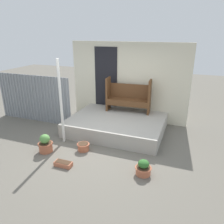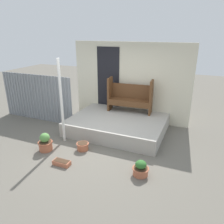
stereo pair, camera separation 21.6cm
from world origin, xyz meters
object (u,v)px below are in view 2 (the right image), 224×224
object	(u,v)px
bench	(130,96)
flower_pot_right	(141,169)
support_post	(61,102)
flower_pot_middle	(83,146)
flower_pot_left	(45,143)
planter_box_rect	(62,163)

from	to	relation	value
bench	flower_pot_right	size ratio (longest dim) A/B	3.97
support_post	flower_pot_right	bearing A→B (deg)	-16.27
flower_pot_middle	flower_pot_right	size ratio (longest dim) A/B	0.90
support_post	flower_pot_middle	xyz separation A→B (m)	(0.74, -0.26, -1.03)
flower_pot_left	flower_pot_right	distance (m)	2.55
flower_pot_left	planter_box_rect	bearing A→B (deg)	-27.44
flower_pot_middle	bench	bearing A→B (deg)	75.78
flower_pot_left	flower_pot_middle	distance (m)	0.96
bench	planter_box_rect	bearing A→B (deg)	-106.41
bench	flower_pot_middle	world-z (taller)	bench
support_post	flower_pot_middle	size ratio (longest dim) A/B	6.93
bench	planter_box_rect	distance (m)	3.15
bench	flower_pot_middle	bearing A→B (deg)	-108.18
support_post	flower_pot_left	distance (m)	1.14
support_post	flower_pot_left	size ratio (longest dim) A/B	4.77
flower_pot_left	support_post	bearing A→B (deg)	78.80
bench	flower_pot_left	bearing A→B (deg)	-123.03
bench	flower_pot_middle	distance (m)	2.38
bench	flower_pot_right	distance (m)	2.95
flower_pot_right	planter_box_rect	distance (m)	1.81
bench	flower_pot_middle	size ratio (longest dim) A/B	4.39
flower_pot_middle	flower_pot_right	distance (m)	1.74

